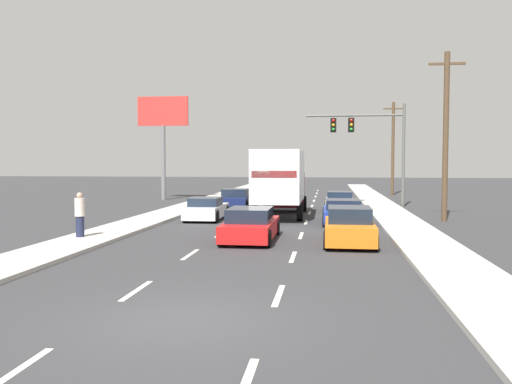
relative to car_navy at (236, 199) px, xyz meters
The scene contains 16 objects.
ground_plane 3.28m from the car_navy, ahead, with size 140.00×140.00×0.00m, color #333335.
sidewalk_right 10.82m from the car_navy, 27.15° to the right, with size 2.26×80.00×0.14m, color #B2AFA8.
sidewalk_left 5.87m from the car_navy, 122.56° to the right, with size 2.26×80.00×0.14m, color #B2AFA8.
lane_markings 6.16m from the car_navy, 58.18° to the right, with size 3.54×57.00×0.01m.
car_navy is the anchor object (origin of this frame).
car_white 7.27m from the car_navy, 92.67° to the right, with size 1.86×4.05×1.19m.
box_truck 6.36m from the car_navy, 56.62° to the right, with size 2.71×8.13×3.68m.
car_red 14.60m from the car_navy, 77.95° to the right, with size 1.94×4.43×1.28m.
car_silver 6.84m from the car_navy, ahead, with size 1.85×4.18×1.20m.
car_blue 10.47m from the car_navy, 49.72° to the right, with size 2.03×4.42×1.20m.
car_orange 16.18m from the car_navy, 65.04° to the right, with size 1.88×4.05×1.38m.
traffic_signal_mast 9.75m from the car_navy, 15.54° to the left, with size 6.66×0.69×6.96m.
utility_pole_mid 14.11m from the car_navy, 28.35° to the right, with size 1.80×0.28×8.61m.
utility_pole_far 20.00m from the car_navy, 52.73° to the left, with size 1.80×0.28×8.50m.
roadside_billboard 11.20m from the car_navy, 136.28° to the left, with size 4.13×0.36×8.26m.
pedestrian_near_corner 15.61m from the car_navy, 103.09° to the right, with size 0.38×0.38×1.73m.
Camera 1 is at (2.81, -9.86, 3.07)m, focal length 37.53 mm.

